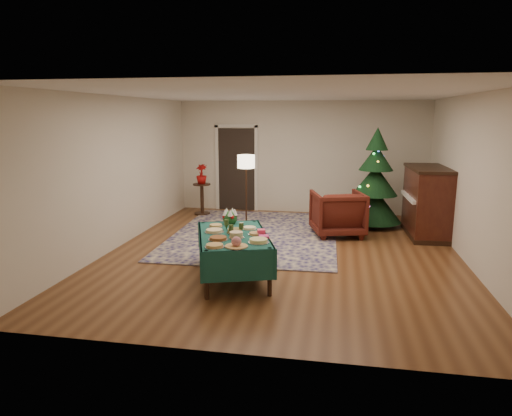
% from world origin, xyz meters
% --- Properties ---
extents(room_shell, '(7.00, 7.00, 7.00)m').
position_xyz_m(room_shell, '(0.00, 0.00, 1.35)').
color(room_shell, '#593319').
rests_on(room_shell, ground).
extents(doorway, '(1.08, 0.04, 2.16)m').
position_xyz_m(doorway, '(-1.60, 3.48, 1.10)').
color(doorway, black).
rests_on(doorway, ground).
extents(rug, '(3.30, 4.27, 0.02)m').
position_xyz_m(rug, '(-0.70, 1.15, 0.01)').
color(rug, '#17134A').
rests_on(rug, ground).
extents(buffet_table, '(1.47, 1.92, 0.66)m').
position_xyz_m(buffet_table, '(-0.57, -1.35, 0.53)').
color(buffet_table, black).
rests_on(buffet_table, ground).
extents(platter_0, '(0.26, 0.26, 0.04)m').
position_xyz_m(platter_0, '(-0.65, -2.05, 0.68)').
color(platter_0, silver).
rests_on(platter_0, buffet_table).
extents(platter_1, '(0.31, 0.31, 0.14)m').
position_xyz_m(platter_1, '(-0.37, -1.99, 0.72)').
color(platter_1, silver).
rests_on(platter_1, buffet_table).
extents(platter_2, '(0.29, 0.29, 0.05)m').
position_xyz_m(platter_2, '(-0.13, -1.73, 0.69)').
color(platter_2, silver).
rests_on(platter_2, buffet_table).
extents(platter_3, '(0.28, 0.28, 0.05)m').
position_xyz_m(platter_3, '(-0.70, -1.70, 0.68)').
color(platter_3, silver).
rests_on(platter_3, buffet_table).
extents(platter_4, '(0.22, 0.22, 0.09)m').
position_xyz_m(platter_4, '(-0.48, -1.55, 0.71)').
color(platter_4, silver).
rests_on(platter_4, buffet_table).
extents(platter_5, '(0.22, 0.22, 0.04)m').
position_xyz_m(platter_5, '(-0.23, -1.34, 0.68)').
color(platter_5, silver).
rests_on(platter_5, buffet_table).
extents(platter_6, '(0.28, 0.28, 0.05)m').
position_xyz_m(platter_6, '(-0.86, -1.30, 0.68)').
color(platter_6, silver).
rests_on(platter_6, buffet_table).
extents(platter_7, '(0.25, 0.25, 0.06)m').
position_xyz_m(platter_7, '(-0.56, -1.28, 0.69)').
color(platter_7, silver).
rests_on(platter_7, buffet_table).
extents(platter_8, '(0.23, 0.23, 0.04)m').
position_xyz_m(platter_8, '(-0.39, -1.02, 0.68)').
color(platter_8, silver).
rests_on(platter_8, buffet_table).
extents(platter_9, '(0.22, 0.22, 0.04)m').
position_xyz_m(platter_9, '(-0.93, -0.96, 0.68)').
color(platter_9, silver).
rests_on(platter_9, buffet_table).
extents(goblet_0, '(0.07, 0.07, 0.15)m').
position_xyz_m(goblet_0, '(-0.73, -1.12, 0.74)').
color(goblet_0, '#2D471E').
rests_on(goblet_0, buffet_table).
extents(goblet_1, '(0.07, 0.07, 0.15)m').
position_xyz_m(goblet_1, '(-0.46, -1.27, 0.74)').
color(goblet_1, '#2D471E').
rests_on(goblet_1, buffet_table).
extents(goblet_2, '(0.07, 0.07, 0.15)m').
position_xyz_m(goblet_2, '(-0.58, -1.41, 0.74)').
color(goblet_2, '#2D471E').
rests_on(goblet_2, buffet_table).
extents(napkin_stack, '(0.17, 0.17, 0.04)m').
position_xyz_m(napkin_stack, '(-0.09, -1.47, 0.68)').
color(napkin_stack, '#EE428C').
rests_on(napkin_stack, buffet_table).
extents(gift_box, '(0.13, 0.13, 0.09)m').
position_xyz_m(gift_box, '(-0.15, -1.34, 0.71)').
color(gift_box, '#F44368').
rests_on(gift_box, buffet_table).
extents(centerpiece, '(0.24, 0.24, 0.27)m').
position_xyz_m(centerpiece, '(-0.77, -0.72, 0.78)').
color(centerpiece, '#1E4C1E').
rests_on(centerpiece, buffet_table).
extents(armchair, '(1.16, 1.11, 0.99)m').
position_xyz_m(armchair, '(0.92, 1.37, 0.49)').
color(armchair, '#4D1810').
rests_on(armchair, ground).
extents(floor_lamp, '(0.37, 0.37, 1.53)m').
position_xyz_m(floor_lamp, '(-1.03, 1.87, 1.30)').
color(floor_lamp, '#A57F3F').
rests_on(floor_lamp, ground).
extents(side_table, '(0.42, 0.42, 0.75)m').
position_xyz_m(side_table, '(-2.30, 2.77, 0.37)').
color(side_table, black).
rests_on(side_table, ground).
extents(potted_plant, '(0.26, 0.46, 0.26)m').
position_xyz_m(potted_plant, '(-2.30, 2.77, 0.88)').
color(potted_plant, '#9D0C0B').
rests_on(potted_plant, side_table).
extents(christmas_tree, '(1.46, 1.46, 2.11)m').
position_xyz_m(christmas_tree, '(1.69, 2.31, 0.95)').
color(christmas_tree, black).
rests_on(christmas_tree, ground).
extents(piano, '(0.80, 1.61, 1.37)m').
position_xyz_m(piano, '(2.65, 1.70, 0.67)').
color(piano, black).
rests_on(piano, ground).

